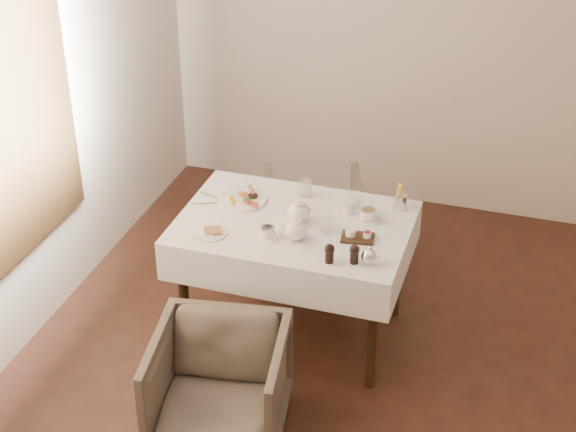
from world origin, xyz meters
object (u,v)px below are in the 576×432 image
(table, at_px, (294,239))
(breakfast_plate, at_px, (242,198))
(armchair_near, at_px, (219,387))
(armchair_far, at_px, (312,220))
(teapot_centre, at_px, (299,210))

(table, height_order, breakfast_plate, breakfast_plate)
(armchair_near, bearing_deg, armchair_far, 81.30)
(table, distance_m, teapot_centre, 0.19)
(teapot_centre, bearing_deg, armchair_far, 81.28)
(armchair_near, distance_m, breakfast_plate, 1.18)
(table, bearing_deg, teapot_centre, 27.48)
(armchair_far, relative_size, breakfast_plate, 2.25)
(armchair_near, relative_size, armchair_far, 1.03)
(armchair_near, height_order, teapot_centre, teapot_centre)
(table, height_order, teapot_centre, teapot_centre)
(breakfast_plate, bearing_deg, table, -35.04)
(breakfast_plate, bearing_deg, armchair_far, 56.13)
(armchair_near, distance_m, teapot_centre, 1.08)
(armchair_near, height_order, armchair_far, armchair_near)
(teapot_centre, bearing_deg, breakfast_plate, 142.19)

